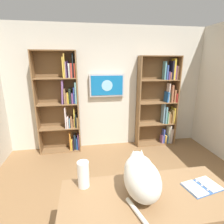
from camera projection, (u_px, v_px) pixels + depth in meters
ground at (134, 220)px, 2.27m from camera, size 4.40×4.40×0.04m
wall_back at (108, 89)px, 4.03m from camera, size 4.52×0.06×2.70m
bookshelf_left at (162, 103)px, 4.15m from camera, size 0.93×0.28×2.07m
bookshelf_right at (63, 103)px, 3.78m from camera, size 0.87×0.28×2.16m
wall_mounted_tv at (107, 85)px, 3.91m from camera, size 0.77×0.07×0.50m
desk at (150, 207)px, 1.60m from camera, size 1.60×0.69×0.77m
cat at (141, 176)px, 1.57m from camera, size 0.31×0.58×0.37m
open_binder at (202, 186)px, 1.70m from camera, size 0.37×0.28×0.02m
paper_towel_roll at (83, 174)px, 1.68m from camera, size 0.11×0.11×0.26m
coffee_mug at (151, 176)px, 1.79m from camera, size 0.08×0.08×0.10m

